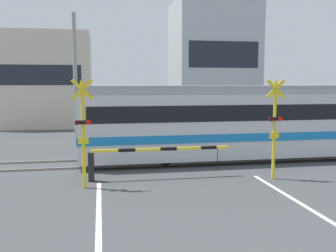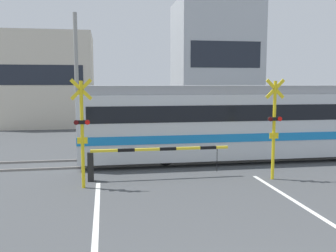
{
  "view_description": "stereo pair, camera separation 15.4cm",
  "coord_description": "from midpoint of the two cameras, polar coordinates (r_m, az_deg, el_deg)",
  "views": [
    {
      "loc": [
        -2.65,
        -3.49,
        3.33
      ],
      "look_at": [
        0.0,
        11.13,
        1.6
      ],
      "focal_mm": 40.0,
      "sensor_mm": 36.0,
      "label": 1
    },
    {
      "loc": [
        -2.5,
        -3.52,
        3.33
      ],
      "look_at": [
        0.0,
        11.13,
        1.6
      ],
      "focal_mm": 40.0,
      "sensor_mm": 36.0,
      "label": 2
    }
  ],
  "objects": [
    {
      "name": "rail_track_near",
      "position": [
        15.21,
        0.3,
        -5.85
      ],
      "size": [
        50.0,
        0.1,
        0.08
      ],
      "color": "gray",
      "rests_on": "ground_plane"
    },
    {
      "name": "rail_track_far",
      "position": [
        16.6,
        -0.56,
        -4.8
      ],
      "size": [
        50.0,
        0.1,
        0.08
      ],
      "color": "gray",
      "rests_on": "ground_plane"
    },
    {
      "name": "commuter_train",
      "position": [
        17.41,
        17.96,
        1.0
      ],
      "size": [
        18.09,
        2.75,
        3.21
      ],
      "color": "silver",
      "rests_on": "ground_plane"
    },
    {
      "name": "crossing_barrier_near",
      "position": [
        12.94,
        -4.76,
        -4.6
      ],
      "size": [
        4.93,
        0.2,
        1.08
      ],
      "color": "black",
      "rests_on": "ground_plane"
    },
    {
      "name": "crossing_barrier_far",
      "position": [
        18.97,
        2.82,
        -1.0
      ],
      "size": [
        4.93,
        0.2,
        1.08
      ],
      "color": "black",
      "rests_on": "ground_plane"
    },
    {
      "name": "crossing_signal_left",
      "position": [
        11.96,
        -12.6,
        -0.33
      ],
      "size": [
        0.68,
        0.15,
        3.46
      ],
      "color": "yellow",
      "rests_on": "ground_plane"
    },
    {
      "name": "crossing_signal_right",
      "position": [
        13.27,
        16.18,
        0.24
      ],
      "size": [
        0.68,
        0.15,
        3.46
      ],
      "color": "yellow",
      "rests_on": "ground_plane"
    },
    {
      "name": "building_left_of_street",
      "position": [
        30.5,
        -18.19,
        6.64
      ],
      "size": [
        7.34,
        5.68,
        7.02
      ],
      "color": "beige",
      "rests_on": "ground_plane"
    },
    {
      "name": "building_right_of_street",
      "position": [
        31.58,
        7.31,
        9.51
      ],
      "size": [
        6.49,
        5.68,
        9.88
      ],
      "color": "#B2B7BC",
      "rests_on": "ground_plane"
    },
    {
      "name": "utility_pole_streetside",
      "position": [
        20.9,
        -13.55,
        6.96
      ],
      "size": [
        0.22,
        0.22,
        7.03
      ],
      "color": "gray",
      "rests_on": "ground_plane"
    }
  ]
}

